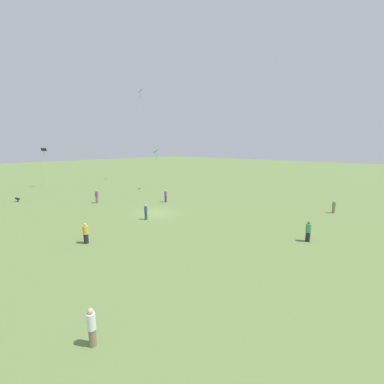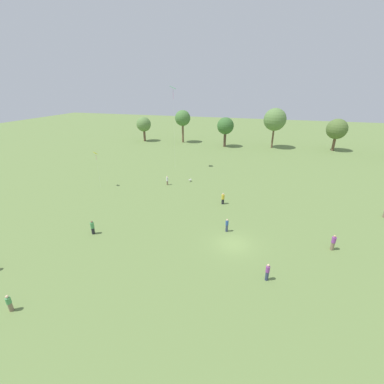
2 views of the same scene
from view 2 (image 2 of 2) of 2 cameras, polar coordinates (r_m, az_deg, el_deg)
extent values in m
plane|color=olive|center=(30.74, 9.18, -11.30)|extent=(240.00, 240.00, 0.00)
cylinder|color=brown|center=(86.13, -10.51, 12.27)|extent=(0.71, 0.71, 3.64)
sphere|color=#5B7F42|center=(85.58, -10.68, 14.59)|extent=(4.53, 4.53, 4.53)
cylinder|color=brown|center=(82.69, -2.04, 12.92)|extent=(0.63, 0.63, 5.70)
sphere|color=#477538|center=(82.02, -2.09, 16.11)|extent=(4.73, 4.73, 4.73)
cylinder|color=brown|center=(77.33, 7.30, 11.51)|extent=(0.73, 0.73, 4.24)
sphere|color=#38662D|center=(76.67, 7.45, 14.38)|extent=(4.78, 4.78, 4.78)
cylinder|color=brown|center=(78.64, 17.49, 11.38)|extent=(0.50, 0.50, 5.68)
sphere|color=#5B7F42|center=(77.87, 17.95, 15.08)|extent=(6.16, 6.16, 6.16)
cylinder|color=brown|center=(81.89, 28.97, 9.39)|extent=(0.73, 0.73, 3.91)
sphere|color=#516B33|center=(81.25, 29.51, 12.10)|extent=(5.39, 5.39, 5.39)
cylinder|color=#847056|center=(27.21, -35.32, -20.09)|extent=(0.47, 0.47, 0.80)
cylinder|color=#4C9956|center=(26.80, -35.67, -18.99)|extent=(0.55, 0.55, 0.56)
sphere|color=beige|center=(26.56, -35.87, -18.33)|extent=(0.24, 0.24, 0.24)
cylinder|color=#333D5B|center=(32.72, 7.72, -7.97)|extent=(0.41, 0.41, 0.91)
cylinder|color=#2D5193|center=(32.34, 7.79, -6.83)|extent=(0.48, 0.48, 0.59)
sphere|color=beige|center=(32.14, 7.83, -6.18)|extent=(0.24, 0.24, 0.24)
cylinder|color=#232328|center=(34.23, -21.12, -8.05)|extent=(0.39, 0.39, 0.82)
cylinder|color=#4C9956|center=(33.85, -21.31, -6.91)|extent=(0.46, 0.46, 0.75)
sphere|color=brown|center=(33.62, -21.43, -6.17)|extent=(0.24, 0.24, 0.24)
cylinder|color=#232328|center=(39.84, 6.86, -2.10)|extent=(0.39, 0.39, 0.82)
cylinder|color=gold|center=(39.53, 6.91, -1.08)|extent=(0.46, 0.46, 0.73)
sphere|color=beige|center=(39.33, 6.94, -0.43)|extent=(0.24, 0.24, 0.24)
cylinder|color=#847056|center=(33.12, 28.74, -10.48)|extent=(0.52, 0.52, 0.93)
cylinder|color=purple|center=(32.72, 29.00, -9.28)|extent=(0.61, 0.61, 0.70)
sphere|color=tan|center=(32.49, 29.16, -8.58)|extent=(0.24, 0.24, 0.24)
cylinder|color=#847056|center=(47.27, -5.50, 2.02)|extent=(0.31, 0.31, 0.76)
cylinder|color=white|center=(47.01, -5.54, 2.86)|extent=(0.37, 0.37, 0.71)
sphere|color=beige|center=(46.85, -5.56, 3.41)|extent=(0.24, 0.24, 0.24)
cylinder|color=#333D5B|center=(26.34, 16.31, -17.44)|extent=(0.45, 0.45, 0.93)
cylinder|color=purple|center=(25.85, 16.50, -16.11)|extent=(0.52, 0.52, 0.63)
sphere|color=beige|center=(25.58, 16.62, -15.35)|extent=(0.24, 0.24, 0.24)
cube|color=green|center=(54.13, -4.26, 22.14)|extent=(1.46, 1.54, 0.55)
cylinder|color=#E54C99|center=(54.16, -4.22, 20.79)|extent=(0.04, 0.04, 1.81)
cylinder|color=silver|center=(54.85, -4.00, 13.51)|extent=(0.01, 0.01, 16.48)
cube|color=yellow|center=(47.39, -20.64, 8.06)|extent=(0.97, 0.89, 0.51)
cylinder|color=#E54C99|center=(47.55, -20.53, 7.26)|extent=(0.04, 0.04, 0.91)
cylinder|color=silver|center=(48.19, -20.14, 4.52)|extent=(0.01, 0.01, 6.17)
cylinder|color=silver|center=(48.70, -0.38, 2.74)|extent=(0.44, 0.55, 0.26)
sphere|color=silver|center=(48.46, -0.63, 2.68)|extent=(0.23, 0.23, 0.23)
cylinder|color=silver|center=(48.79, -0.38, 2.47)|extent=(0.12, 0.12, 0.22)
camera|label=1|loc=(52.86, -13.77, 12.53)|focal=24.00mm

